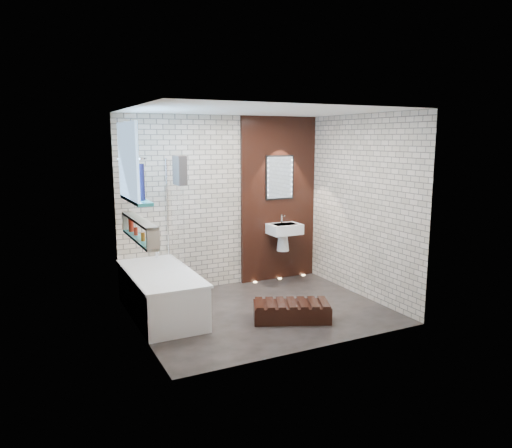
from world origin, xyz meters
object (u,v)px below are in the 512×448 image
washbasin (284,233)px  walnut_step (292,312)px  bathtub (161,293)px  led_mirror (280,177)px  bath_screen (175,211)px

washbasin → walnut_step: (-0.75, -1.53, -0.68)m
bathtub → walnut_step: (1.42, -0.91, -0.19)m
led_mirror → walnut_step: led_mirror is taller
bath_screen → led_mirror: 1.89m
bathtub → washbasin: washbasin is taller
bath_screen → washbasin: size_ratio=2.41×
bathtub → walnut_step: bathtub is taller
bath_screen → walnut_step: bearing=-51.6°
bathtub → bath_screen: 1.14m
bathtub → washbasin: size_ratio=3.00×
washbasin → bath_screen: bearing=-174.2°
bath_screen → led_mirror: led_mirror is taller
bathtub → led_mirror: led_mirror is taller
walnut_step → washbasin: bearing=63.9°
walnut_step → bath_screen: bearing=128.4°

